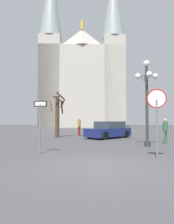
% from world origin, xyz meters
% --- Properties ---
extents(ground_plane, '(120.00, 120.00, 0.00)m').
position_xyz_m(ground_plane, '(0.00, 0.00, 0.00)').
color(ground_plane, '#424244').
extents(cathedral, '(18.63, 14.46, 36.49)m').
position_xyz_m(cathedral, '(-1.83, 39.85, 11.34)').
color(cathedral, '#BCB5A5').
rests_on(cathedral, ground).
extents(stop_sign, '(0.74, 0.19, 2.71)m').
position_xyz_m(stop_sign, '(2.25, 1.23, 1.89)').
color(stop_sign, slate).
rests_on(stop_sign, ground).
extents(one_way_arrow_sign, '(0.61, 0.14, 2.36)m').
position_xyz_m(one_way_arrow_sign, '(-2.55, 2.44, 1.49)').
color(one_way_arrow_sign, slate).
rests_on(one_way_arrow_sign, ground).
extents(street_lamp, '(1.34, 1.34, 4.99)m').
position_xyz_m(street_lamp, '(3.00, 5.06, 3.14)').
color(street_lamp, '#2D3833').
rests_on(street_lamp, ground).
extents(bare_tree, '(1.53, 1.48, 3.94)m').
position_xyz_m(bare_tree, '(-3.11, 11.20, 2.04)').
color(bare_tree, '#473323').
rests_on(bare_tree, ground).
extents(parked_car_near_navy, '(4.21, 4.18, 1.40)m').
position_xyz_m(parked_car_near_navy, '(1.35, 10.55, 0.66)').
color(parked_car_near_navy, navy).
rests_on(parked_car_near_navy, ground).
extents(pedestrian_walking, '(0.32, 0.32, 1.60)m').
position_xyz_m(pedestrian_walking, '(4.59, 6.50, 0.96)').
color(pedestrian_walking, '#33663F').
rests_on(pedestrian_walking, ground).
extents(pedestrian_standing, '(0.32, 0.32, 1.76)m').
position_xyz_m(pedestrian_standing, '(-1.29, 13.20, 1.07)').
color(pedestrian_standing, maroon).
rests_on(pedestrian_standing, ground).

